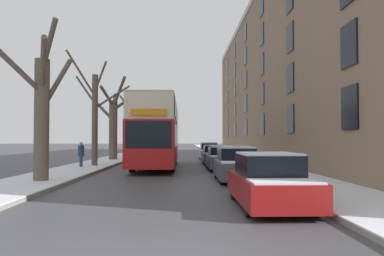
{
  "coord_description": "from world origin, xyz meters",
  "views": [
    {
      "loc": [
        0.62,
        -4.27,
        1.84
      ],
      "look_at": [
        1.07,
        14.33,
        2.41
      ],
      "focal_mm": 35.0,
      "sensor_mm": 36.0,
      "label": 1
    }
  ],
  "objects_px": {
    "parked_car_1": "(236,165)",
    "parked_car_4": "(209,152)",
    "double_decker_bus": "(157,130)",
    "parked_car_0": "(269,182)",
    "bare_tree_left_1": "(95,114)",
    "parked_car_3": "(215,155)",
    "pedestrian_left_sidewalk": "(81,154)",
    "bare_tree_left_3": "(129,125)",
    "bare_tree_left_0": "(42,111)",
    "parked_car_2": "(222,159)",
    "bare_tree_left_2": "(114,124)"
  },
  "relations": [
    {
      "from": "bare_tree_left_2",
      "to": "bare_tree_left_3",
      "type": "relative_size",
      "value": 1.05
    },
    {
      "from": "double_decker_bus",
      "to": "parked_car_4",
      "type": "bearing_deg",
      "value": 67.06
    },
    {
      "from": "pedestrian_left_sidewalk",
      "to": "parked_car_1",
      "type": "bearing_deg",
      "value": 30.21
    },
    {
      "from": "bare_tree_left_0",
      "to": "bare_tree_left_3",
      "type": "relative_size",
      "value": 1.0
    },
    {
      "from": "parked_car_0",
      "to": "pedestrian_left_sidewalk",
      "type": "distance_m",
      "value": 15.76
    },
    {
      "from": "parked_car_0",
      "to": "parked_car_2",
      "type": "height_order",
      "value": "parked_car_0"
    },
    {
      "from": "parked_car_3",
      "to": "pedestrian_left_sidewalk",
      "type": "height_order",
      "value": "pedestrian_left_sidewalk"
    },
    {
      "from": "bare_tree_left_0",
      "to": "double_decker_bus",
      "type": "relative_size",
      "value": 0.56
    },
    {
      "from": "bare_tree_left_1",
      "to": "double_decker_bus",
      "type": "distance_m",
      "value": 4.21
    },
    {
      "from": "parked_car_2",
      "to": "pedestrian_left_sidewalk",
      "type": "distance_m",
      "value": 8.72
    },
    {
      "from": "double_decker_bus",
      "to": "pedestrian_left_sidewalk",
      "type": "bearing_deg",
      "value": -166.52
    },
    {
      "from": "bare_tree_left_3",
      "to": "double_decker_bus",
      "type": "bearing_deg",
      "value": -75.28
    },
    {
      "from": "double_decker_bus",
      "to": "parked_car_0",
      "type": "relative_size",
      "value": 2.78
    },
    {
      "from": "parked_car_1",
      "to": "parked_car_3",
      "type": "xyz_separation_m",
      "value": [
        -0.0,
        11.4,
        -0.04
      ]
    },
    {
      "from": "bare_tree_left_1",
      "to": "parked_car_1",
      "type": "xyz_separation_m",
      "value": [
        8.16,
        -8.09,
        -2.8
      ]
    },
    {
      "from": "bare_tree_left_0",
      "to": "bare_tree_left_3",
      "type": "height_order",
      "value": "bare_tree_left_0"
    },
    {
      "from": "bare_tree_left_2",
      "to": "parked_car_3",
      "type": "xyz_separation_m",
      "value": [
        8.28,
        -3.94,
        -2.51
      ]
    },
    {
      "from": "parked_car_1",
      "to": "pedestrian_left_sidewalk",
      "type": "relative_size",
      "value": 2.42
    },
    {
      "from": "bare_tree_left_0",
      "to": "bare_tree_left_1",
      "type": "distance_m",
      "value": 9.21
    },
    {
      "from": "parked_car_3",
      "to": "parked_car_4",
      "type": "bearing_deg",
      "value": 90.0
    },
    {
      "from": "parked_car_4",
      "to": "pedestrian_left_sidewalk",
      "type": "height_order",
      "value": "pedestrian_left_sidewalk"
    },
    {
      "from": "bare_tree_left_0",
      "to": "parked_car_0",
      "type": "relative_size",
      "value": 1.56
    },
    {
      "from": "parked_car_2",
      "to": "double_decker_bus",
      "type": "bearing_deg",
      "value": 156.95
    },
    {
      "from": "parked_car_1",
      "to": "parked_car_4",
      "type": "distance_m",
      "value": 17.58
    },
    {
      "from": "double_decker_bus",
      "to": "parked_car_1",
      "type": "xyz_separation_m",
      "value": [
        4.09,
        -7.92,
        -1.75
      ]
    },
    {
      "from": "parked_car_2",
      "to": "pedestrian_left_sidewalk",
      "type": "relative_size",
      "value": 2.67
    },
    {
      "from": "bare_tree_left_2",
      "to": "parked_car_4",
      "type": "height_order",
      "value": "bare_tree_left_2"
    },
    {
      "from": "bare_tree_left_1",
      "to": "pedestrian_left_sidewalk",
      "type": "relative_size",
      "value": 4.49
    },
    {
      "from": "pedestrian_left_sidewalk",
      "to": "parked_car_3",
      "type": "bearing_deg",
      "value": 96.09
    },
    {
      "from": "bare_tree_left_3",
      "to": "parked_car_2",
      "type": "bearing_deg",
      "value": -64.8
    },
    {
      "from": "double_decker_bus",
      "to": "parked_car_0",
      "type": "xyz_separation_m",
      "value": [
        4.09,
        -14.25,
        -1.78
      ]
    },
    {
      "from": "bare_tree_left_2",
      "to": "double_decker_bus",
      "type": "relative_size",
      "value": 0.59
    },
    {
      "from": "bare_tree_left_3",
      "to": "parked_car_0",
      "type": "relative_size",
      "value": 1.56
    },
    {
      "from": "bare_tree_left_1",
      "to": "double_decker_bus",
      "type": "bearing_deg",
      "value": -2.43
    },
    {
      "from": "bare_tree_left_3",
      "to": "parked_car_3",
      "type": "distance_m",
      "value": 14.99
    },
    {
      "from": "bare_tree_left_0",
      "to": "parked_car_1",
      "type": "distance_m",
      "value": 8.56
    },
    {
      "from": "bare_tree_left_2",
      "to": "pedestrian_left_sidewalk",
      "type": "relative_size",
      "value": 4.12
    },
    {
      "from": "parked_car_0",
      "to": "double_decker_bus",
      "type": "bearing_deg",
      "value": 106.0
    },
    {
      "from": "bare_tree_left_1",
      "to": "bare_tree_left_2",
      "type": "height_order",
      "value": "bare_tree_left_1"
    },
    {
      "from": "double_decker_bus",
      "to": "parked_car_3",
      "type": "xyz_separation_m",
      "value": [
        4.09,
        3.48,
        -1.79
      ]
    },
    {
      "from": "double_decker_bus",
      "to": "bare_tree_left_2",
      "type": "bearing_deg",
      "value": 119.45
    },
    {
      "from": "bare_tree_left_1",
      "to": "parked_car_4",
      "type": "bearing_deg",
      "value": 49.28
    },
    {
      "from": "bare_tree_left_0",
      "to": "parked_car_2",
      "type": "relative_size",
      "value": 1.46
    },
    {
      "from": "bare_tree_left_3",
      "to": "bare_tree_left_1",
      "type": "bearing_deg",
      "value": -89.81
    },
    {
      "from": "parked_car_1",
      "to": "parked_car_3",
      "type": "distance_m",
      "value": 11.4
    },
    {
      "from": "parked_car_1",
      "to": "parked_car_4",
      "type": "bearing_deg",
      "value": 90.0
    },
    {
      "from": "bare_tree_left_1",
      "to": "parked_car_4",
      "type": "height_order",
      "value": "bare_tree_left_1"
    },
    {
      "from": "bare_tree_left_0",
      "to": "parked_car_0",
      "type": "distance_m",
      "value": 9.97
    },
    {
      "from": "bare_tree_left_1",
      "to": "parked_car_3",
      "type": "xyz_separation_m",
      "value": [
        8.16,
        3.31,
        -2.84
      ]
    },
    {
      "from": "parked_car_2",
      "to": "parked_car_4",
      "type": "relative_size",
      "value": 1.06
    }
  ]
}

